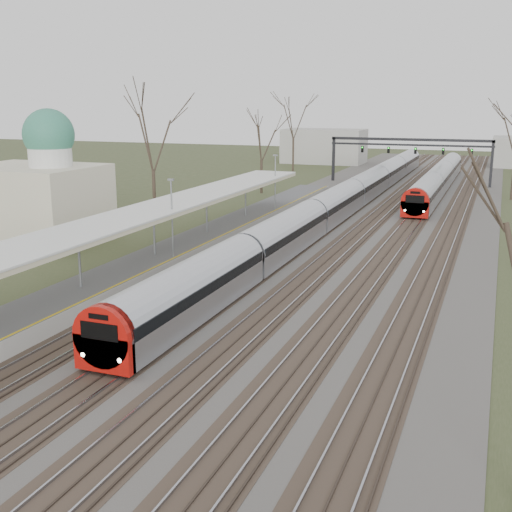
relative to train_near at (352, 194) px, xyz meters
The scene contains 8 objects.
track_bed 8.67m from the train_near, 71.14° to the right, with size 24.00×160.00×0.22m.
platform 26.44m from the train_near, 104.36° to the right, with size 3.50×69.00×1.00m, color #9E9B93.
canopy 30.91m from the train_near, 102.27° to the right, with size 4.10×50.00×3.11m.
dome_building 31.68m from the train_near, 127.44° to the right, with size 10.00×8.00×10.30m.
signal_gantry 22.34m from the train_near, 82.73° to the left, with size 21.00×0.59×6.08m.
tree_west_far 21.93m from the train_near, 133.85° to the right, with size 5.50×5.50×11.33m.
train_near is the anchor object (origin of this frame).
train_far 18.71m from the train_near, 68.03° to the left, with size 2.62×45.21×3.05m.
Camera 1 is at (11.66, -1.73, 10.81)m, focal length 45.00 mm.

